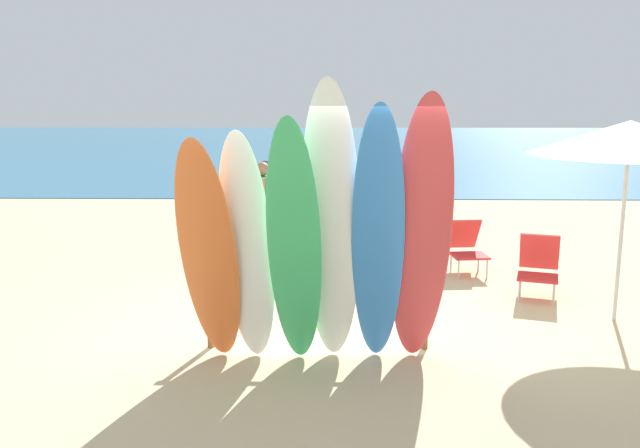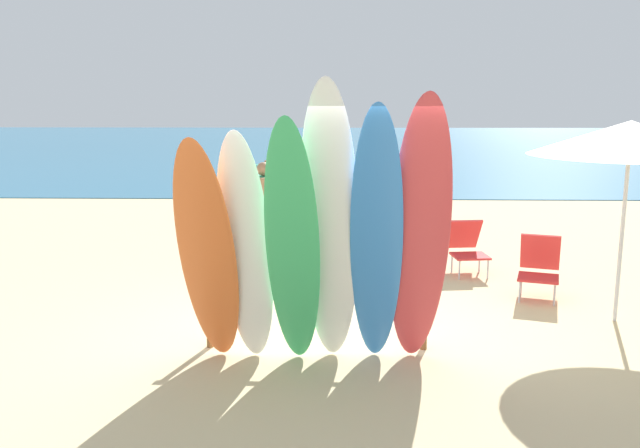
% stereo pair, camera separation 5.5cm
% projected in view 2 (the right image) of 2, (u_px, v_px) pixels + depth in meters
% --- Properties ---
extents(ground, '(60.00, 60.00, 0.00)m').
position_uv_depth(ground, '(331.00, 181.00, 20.66)').
color(ground, '#D3BC8C').
extents(ocean_water, '(60.00, 40.00, 0.02)m').
position_uv_depth(ocean_water, '(334.00, 144.00, 36.55)').
color(ocean_water, teal).
rests_on(ocean_water, ground).
extents(surfboard_rack, '(2.34, 0.07, 0.73)m').
position_uv_depth(surfboard_rack, '(316.00, 297.00, 6.82)').
color(surfboard_rack, brown).
rests_on(surfboard_rack, ground).
extents(surfboard_orange_0, '(0.63, 0.97, 2.26)m').
position_uv_depth(surfboard_orange_0, '(208.00, 256.00, 6.13)').
color(surfboard_orange_0, orange).
rests_on(surfboard_orange_0, ground).
extents(surfboard_white_1, '(0.57, 0.81, 2.31)m').
position_uv_depth(surfboard_white_1, '(246.00, 252.00, 6.17)').
color(surfboard_white_1, white).
rests_on(surfboard_white_1, ground).
extents(surfboard_green_2, '(0.54, 1.07, 2.44)m').
position_uv_depth(surfboard_green_2, '(293.00, 249.00, 5.98)').
color(surfboard_green_2, '#38B266').
rests_on(surfboard_green_2, ground).
extents(surfboard_white_3, '(0.61, 1.07, 2.75)m').
position_uv_depth(surfboard_white_3, '(330.00, 231.00, 6.03)').
color(surfboard_white_3, white).
rests_on(surfboard_white_3, ground).
extents(surfboard_blue_4, '(0.55, 1.11, 2.55)m').
position_uv_depth(surfboard_blue_4, '(376.00, 243.00, 6.00)').
color(surfboard_blue_4, '#337AD1').
rests_on(surfboard_blue_4, ground).
extents(surfboard_red_5, '(0.57, 1.06, 2.64)m').
position_uv_depth(surfboard_red_5, '(420.00, 238.00, 6.01)').
color(surfboard_red_5, '#D13D42').
rests_on(surfboard_red_5, ground).
extents(beachgoer_by_water, '(0.41, 0.60, 1.58)m').
position_uv_depth(beachgoer_by_water, '(264.00, 205.00, 10.39)').
color(beachgoer_by_water, '#9E704C').
rests_on(beachgoer_by_water, ground).
extents(beachgoer_strolling, '(0.65, 0.29, 1.72)m').
position_uv_depth(beachgoer_strolling, '(369.00, 202.00, 10.16)').
color(beachgoer_strolling, tan).
rests_on(beachgoer_strolling, ground).
extents(beachgoer_photographing, '(0.57, 0.27, 1.53)m').
position_uv_depth(beachgoer_photographing, '(279.00, 182.00, 13.39)').
color(beachgoer_photographing, brown).
rests_on(beachgoer_photographing, ground).
extents(beachgoer_near_rack, '(0.43, 0.59, 1.65)m').
position_uv_depth(beachgoer_near_rack, '(419.00, 175.00, 14.06)').
color(beachgoer_near_rack, beige).
rests_on(beachgoer_near_rack, ground).
extents(beach_chair_red, '(0.69, 0.82, 0.81)m').
position_uv_depth(beach_chair_red, '(539.00, 264.00, 8.64)').
color(beach_chair_red, '#B7B7BC').
rests_on(beach_chair_red, ground).
extents(beach_chair_blue, '(0.58, 0.81, 0.78)m').
position_uv_depth(beach_chair_blue, '(466.00, 245.00, 9.83)').
color(beach_chair_blue, '#B7B7BC').
rests_on(beach_chair_blue, ground).
extents(beach_umbrella, '(2.22, 2.22, 2.32)m').
position_uv_depth(beach_umbrella, '(630.00, 138.00, 7.36)').
color(beach_umbrella, silver).
rests_on(beach_umbrella, ground).
extents(distant_boat, '(3.89, 1.66, 0.31)m').
position_uv_depth(distant_boat, '(293.00, 166.00, 23.65)').
color(distant_boat, teal).
rests_on(distant_boat, ground).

